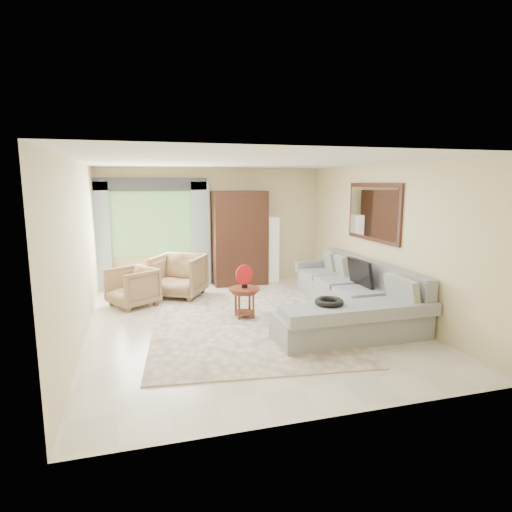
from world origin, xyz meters
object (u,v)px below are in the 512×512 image
object	(u,v)px
sectional_sofa	(351,301)
coffee_table	(244,302)
armchair_right	(179,276)
armoire	(240,238)
floor_lamp	(273,249)
armchair_left	(132,287)
tv_screen	(360,273)
potted_plant	(126,277)

from	to	relation	value
sectional_sofa	coffee_table	bearing A→B (deg)	166.04
armchair_right	armoire	xyz separation A→B (m)	(1.45, 0.76, 0.62)
sectional_sofa	armchair_right	distance (m)	3.43
armoire	floor_lamp	size ratio (longest dim) A/B	1.40
sectional_sofa	armchair_left	distance (m)	3.98
coffee_table	armchair_left	size ratio (longest dim) A/B	0.67
sectional_sofa	armchair_left	bearing A→B (deg)	154.19
tv_screen	floor_lamp	xyz separation A→B (m)	(-0.70, 2.78, 0.03)
coffee_table	armchair_left	world-z (taller)	armchair_left
sectional_sofa	armoire	distance (m)	3.24
armchair_left	tv_screen	bearing A→B (deg)	37.06
armchair_right	armchair_left	bearing A→B (deg)	-126.68
armoire	floor_lamp	distance (m)	0.86
sectional_sofa	armchair_right	world-z (taller)	sectional_sofa
sectional_sofa	potted_plant	bearing A→B (deg)	141.01
floor_lamp	potted_plant	bearing A→B (deg)	179.16
armchair_left	floor_lamp	size ratio (longest dim) A/B	0.53
armchair_right	armoire	distance (m)	1.75
armchair_right	armoire	bearing A→B (deg)	56.94
coffee_table	potted_plant	world-z (taller)	potted_plant
sectional_sofa	potted_plant	size ratio (longest dim) A/B	6.18
tv_screen	potted_plant	size ratio (longest dim) A/B	1.32
coffee_table	potted_plant	distance (m)	3.22
sectional_sofa	coffee_table	distance (m)	1.82
armchair_left	armchair_right	size ratio (longest dim) A/B	0.84
coffee_table	armchair_right	distance (m)	1.94
armchair_right	sectional_sofa	bearing A→B (deg)	-9.35
armoire	coffee_table	bearing A→B (deg)	-102.16
floor_lamp	armoire	bearing A→B (deg)	-175.71
armchair_left	floor_lamp	xyz separation A→B (m)	(3.15, 1.22, 0.39)
tv_screen	coffee_table	distance (m)	2.09
potted_plant	floor_lamp	distance (m)	3.31
armchair_left	floor_lamp	bearing A→B (deg)	80.24
coffee_table	floor_lamp	xyz separation A→B (m)	(1.33, 2.52, 0.47)
sectional_sofa	armoire	world-z (taller)	armoire
coffee_table	floor_lamp	size ratio (longest dim) A/B	0.35
sectional_sofa	potted_plant	world-z (taller)	sectional_sofa
armchair_right	potted_plant	bearing A→B (deg)	169.34
armchair_left	armchair_right	xyz separation A→B (m)	(0.91, 0.41, 0.07)
tv_screen	armchair_right	distance (m)	3.55
floor_lamp	armchair_right	bearing A→B (deg)	-159.98
armchair_right	floor_lamp	xyz separation A→B (m)	(2.25, 0.82, 0.32)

